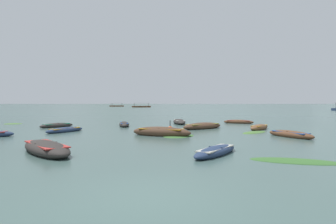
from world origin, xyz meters
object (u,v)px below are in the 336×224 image
rowboat_5 (124,124)px  mooring_buoy (170,129)px  ferry_2 (117,106)px  rowboat_12 (161,132)px  rowboat_1 (65,130)px  ferry_1 (141,106)px  rowboat_3 (46,148)px  rowboat_9 (238,122)px  rowboat_8 (203,126)px  rowboat_2 (179,122)px  rowboat_11 (57,125)px  rowboat_4 (259,127)px  rowboat_0 (290,134)px  rowboat_6 (216,151)px

rowboat_5 → mooring_buoy: 6.25m
ferry_2 → rowboat_12: bearing=-71.2°
rowboat_1 → ferry_1: ferry_1 is taller
rowboat_3 → rowboat_9: bearing=61.9°
rowboat_8 → mooring_buoy: mooring_buoy is taller
rowboat_2 → rowboat_8: size_ratio=1.12×
rowboat_3 → rowboat_9: (10.63, 19.88, -0.05)m
rowboat_11 → ferry_1: 125.95m
rowboat_4 → ferry_1: 130.00m
mooring_buoy → rowboat_1: bearing=-164.4°
rowboat_0 → rowboat_5: rowboat_5 is taller
rowboat_9 → rowboat_11: 18.63m
rowboat_0 → rowboat_11: size_ratio=1.06×
rowboat_5 → mooring_buoy: size_ratio=4.10×
rowboat_4 → rowboat_11: bearing=-179.6°
rowboat_12 → ferry_1: 133.35m
rowboat_2 → rowboat_11: size_ratio=1.40×
rowboat_8 → rowboat_1: bearing=-157.7°
rowboat_2 → rowboat_3: rowboat_3 is taller
rowboat_4 → rowboat_8: 4.74m
rowboat_2 → rowboat_6: rowboat_2 is taller
rowboat_6 → rowboat_1: bearing=143.8°
rowboat_9 → mooring_buoy: (-6.44, -8.98, -0.05)m
rowboat_3 → rowboat_5: (-0.76, 14.72, -0.04)m
ferry_2 → mooring_buoy: ferry_2 is taller
rowboat_1 → rowboat_11: (-2.87, 3.93, 0.01)m
rowboat_1 → rowboat_2: bearing=51.7°
ferry_2 → ferry_1: bearing=-52.9°
rowboat_1 → mooring_buoy: 8.17m
rowboat_1 → rowboat_11: 4.86m
rowboat_1 → rowboat_3: (3.67, -8.71, 0.06)m
rowboat_0 → rowboat_6: rowboat_0 is taller
rowboat_2 → rowboat_6: (3.21, -18.12, -0.05)m
rowboat_2 → rowboat_6: bearing=-79.9°
rowboat_11 → rowboat_4: bearing=0.4°
rowboat_3 → ferry_2: size_ratio=0.48×
rowboat_2 → mooring_buoy: mooring_buoy is taller
rowboat_0 → rowboat_5: bearing=151.8°
rowboat_2 → ferry_2: ferry_2 is taller
rowboat_6 → ferry_2: (-58.40, 167.87, 0.31)m
rowboat_4 → ferry_1: size_ratio=0.32×
rowboat_12 → mooring_buoy: (0.15, 3.66, -0.13)m
rowboat_12 → ferry_2: bearing=108.8°
rowboat_2 → rowboat_4: size_ratio=1.39×
rowboat_5 → rowboat_12: rowboat_12 is taller
rowboat_8 → rowboat_12: rowboat_12 is taller
rowboat_6 → ferry_1: (-34.51, 136.32, 0.31)m
rowboat_4 → ferry_2: ferry_2 is taller
rowboat_1 → rowboat_11: bearing=126.1°
rowboat_5 → ferry_2: ferry_2 is taller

